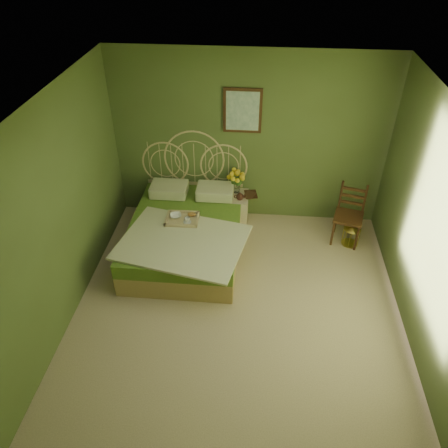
# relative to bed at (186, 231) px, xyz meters

# --- Properties ---
(floor) EXTENTS (4.50, 4.50, 0.00)m
(floor) POSITION_rel_bed_xyz_m (0.82, -1.29, -0.31)
(floor) COLOR #CCB193
(floor) RESTS_ON ground
(ceiling) EXTENTS (4.50, 4.50, 0.00)m
(ceiling) POSITION_rel_bed_xyz_m (0.82, -1.29, 2.29)
(ceiling) COLOR silver
(ceiling) RESTS_ON wall_back
(wall_back) EXTENTS (4.00, 0.00, 4.00)m
(wall_back) POSITION_rel_bed_xyz_m (0.82, 0.96, 0.99)
(wall_back) COLOR #566C38
(wall_back) RESTS_ON floor
(wall_left) EXTENTS (0.00, 4.50, 4.50)m
(wall_left) POSITION_rel_bed_xyz_m (-1.18, -1.29, 0.99)
(wall_left) COLOR #566C38
(wall_left) RESTS_ON floor
(wall_right) EXTENTS (0.00, 4.50, 4.50)m
(wall_right) POSITION_rel_bed_xyz_m (2.82, -1.29, 0.99)
(wall_right) COLOR #566C38
(wall_right) RESTS_ON floor
(wall_art) EXTENTS (0.54, 0.04, 0.64)m
(wall_art) POSITION_rel_bed_xyz_m (0.72, 0.93, 1.44)
(wall_art) COLOR #3A220F
(wall_art) RESTS_ON wall_back
(bed) EXTENTS (1.79, 2.26, 1.40)m
(bed) POSITION_rel_bed_xyz_m (0.00, 0.00, 0.00)
(bed) COLOR tan
(bed) RESTS_ON floor
(nightstand) EXTENTS (0.46, 0.47, 0.93)m
(nightstand) POSITION_rel_bed_xyz_m (0.62, 0.70, 0.04)
(nightstand) COLOR beige
(nightstand) RESTS_ON floor
(chair) EXTENTS (0.48, 0.48, 0.90)m
(chair) POSITION_rel_bed_xyz_m (2.31, 0.46, 0.19)
(chair) COLOR #3A220F
(chair) RESTS_ON floor
(birdcage) EXTENTS (0.24, 0.24, 0.37)m
(birdcage) POSITION_rel_bed_xyz_m (2.39, 0.31, -0.13)
(birdcage) COLOR gold
(birdcage) RESTS_ON floor
(book_lower) EXTENTS (0.22, 0.27, 0.02)m
(book_lower) POSITION_rel_bed_xyz_m (0.80, 0.71, 0.21)
(book_lower) COLOR #381E0F
(book_lower) RESTS_ON nightstand
(book_upper) EXTENTS (0.21, 0.24, 0.02)m
(book_upper) POSITION_rel_bed_xyz_m (0.80, 0.71, 0.22)
(book_upper) COLOR #472819
(book_upper) RESTS_ON nightstand
(cereal_bowl) EXTENTS (0.20, 0.20, 0.04)m
(cereal_bowl) POSITION_rel_bed_xyz_m (-0.13, 0.00, 0.25)
(cereal_bowl) COLOR white
(cereal_bowl) RESTS_ON bed
(coffee_cup) EXTENTS (0.08, 0.08, 0.07)m
(coffee_cup) POSITION_rel_bed_xyz_m (0.05, -0.11, 0.27)
(coffee_cup) COLOR white
(coffee_cup) RESTS_ON bed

